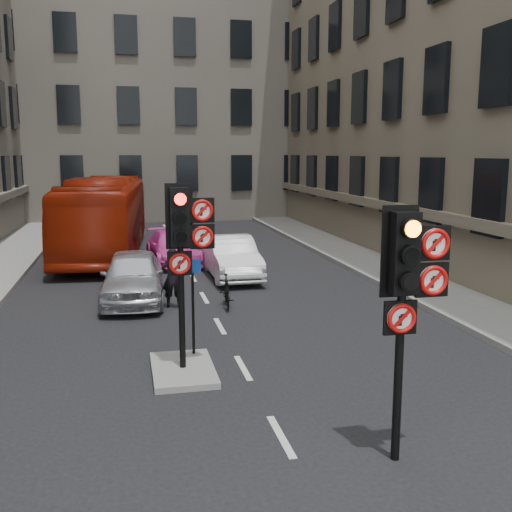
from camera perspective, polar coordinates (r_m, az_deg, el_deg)
name	(u,v)px	position (r m, az deg, el deg)	size (l,w,h in m)	color
pavement_right	(412,278)	(20.92, 14.63, -2.02)	(3.00, 50.00, 0.16)	gray
centre_island	(183,370)	(12.03, -6.97, -10.70)	(1.20, 2.00, 0.12)	gray
building_far	(152,70)	(44.65, -9.84, 17.08)	(30.00, 14.00, 20.00)	gray
signal_near	(409,280)	(8.27, 14.33, -2.21)	(0.91, 0.40, 3.58)	black
signal_far	(185,236)	(11.38, -6.81, 1.88)	(0.91, 0.40, 3.58)	black
car_silver	(133,276)	(17.64, -11.63, -1.91)	(1.74, 4.31, 1.47)	#B2B5BB
car_white	(231,257)	(20.62, -2.36, -0.10)	(1.50, 4.29, 1.41)	silver
car_pink	(173,248)	(23.42, -7.89, 0.78)	(1.73, 4.24, 1.23)	#ED45B2
bus_red	(105,216)	(26.00, -14.21, 3.70)	(2.72, 11.63, 3.24)	maroon
motorcycle	(227,291)	(16.69, -2.80, -3.38)	(0.42, 1.50, 0.90)	black
motorcyclist	(173,278)	(16.73, -7.95, -2.08)	(0.61, 0.40, 1.67)	black
info_sign	(193,293)	(12.36, -6.04, -3.54)	(0.35, 0.12, 2.01)	black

